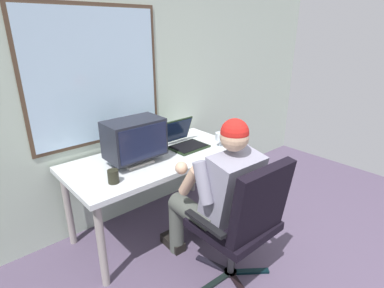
# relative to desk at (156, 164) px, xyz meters

# --- Properties ---
(wall_rear) EXTENTS (5.68, 0.08, 2.84)m
(wall_rear) POSITION_rel_desk_xyz_m (-0.11, 0.44, 0.77)
(wall_rear) COLOR #B5C5B4
(wall_rear) RESTS_ON ground
(desk) EXTENTS (1.53, 0.75, 0.73)m
(desk) POSITION_rel_desk_xyz_m (0.00, 0.00, 0.00)
(desk) COLOR gray
(desk) RESTS_ON ground
(office_chair) EXTENTS (0.61, 0.59, 0.99)m
(office_chair) POSITION_rel_desk_xyz_m (0.06, -0.95, -0.08)
(office_chair) COLOR black
(office_chair) RESTS_ON ground
(person_seated) EXTENTS (0.54, 0.79, 1.23)m
(person_seated) POSITION_rel_desk_xyz_m (0.07, -0.68, -0.00)
(person_seated) COLOR #474C46
(person_seated) RESTS_ON ground
(crt_monitor) EXTENTS (0.46, 0.29, 0.36)m
(crt_monitor) POSITION_rel_desk_xyz_m (-0.20, -0.01, 0.29)
(crt_monitor) COLOR beige
(crt_monitor) RESTS_ON desk
(laptop) EXTENTS (0.34, 0.35, 0.24)m
(laptop) POSITION_rel_desk_xyz_m (0.34, 0.04, 0.14)
(laptop) COLOR black
(laptop) RESTS_ON desk
(wine_glass) EXTENTS (0.09, 0.09, 0.13)m
(wine_glass) POSITION_rel_desk_xyz_m (0.58, -0.21, 0.17)
(wine_glass) COLOR silver
(wine_glass) RESTS_ON desk
(desk_speaker) EXTENTS (0.07, 0.08, 0.15)m
(desk_speaker) POSITION_rel_desk_xyz_m (0.11, 0.17, 0.15)
(desk_speaker) COLOR black
(desk_speaker) RESTS_ON desk
(coffee_mug) EXTENTS (0.08, 0.08, 0.10)m
(coffee_mug) POSITION_rel_desk_xyz_m (-0.51, -0.20, 0.13)
(coffee_mug) COLOR black
(coffee_mug) RESTS_ON desk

